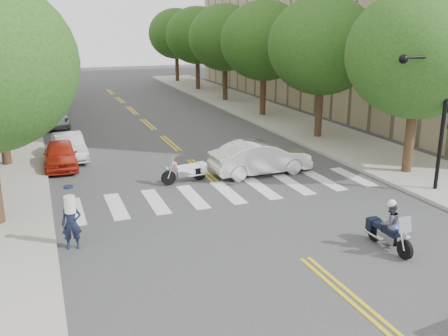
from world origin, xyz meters
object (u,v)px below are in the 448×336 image
officer_standing (72,223)px  convertible (261,158)px  motorcycle_parked (188,171)px  motorcycle_police (389,226)px

officer_standing → convertible: size_ratio=0.35×
motorcycle_parked → convertible: 3.55m
motorcycle_police → convertible: bearing=-88.1°
officer_standing → convertible: (8.92, 5.27, -0.05)m
motorcycle_police → officer_standing: (-9.29, 3.50, 0.10)m
motorcycle_police → officer_standing: size_ratio=1.21×
convertible → motorcycle_parked: bearing=88.0°
motorcycle_parked → officer_standing: officer_standing is taller
motorcycle_police → officer_standing: officer_standing is taller
motorcycle_parked → convertible: bearing=-100.6°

